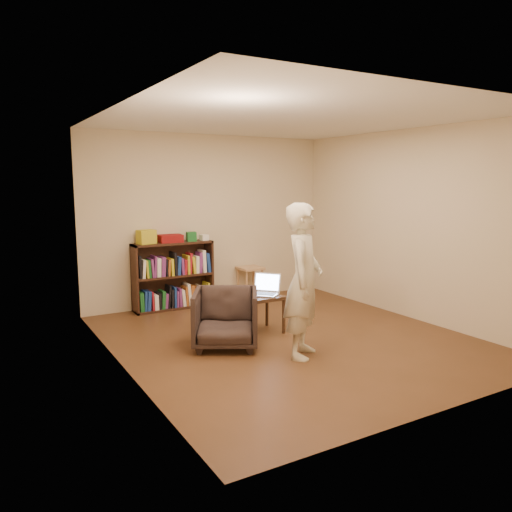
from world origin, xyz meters
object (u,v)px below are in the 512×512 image
armchair (226,318)px  side_table (262,301)px  laptop (265,290)px  person (304,281)px  stool (250,273)px  bookshelf (173,279)px

armchair → side_table: bearing=53.0°
armchair → laptop: 0.80m
person → side_table: bearing=42.6°
stool → person: person is taller
stool → side_table: stool is taller
armchair → person: 1.04m
laptop → side_table: bearing=-111.3°
side_table → bookshelf: bearing=107.6°
stool → person: size_ratio=0.31×
bookshelf → stool: bookshelf is taller
side_table → laptop: (0.06, 0.02, 0.14)m
armchair → laptop: size_ratio=1.57×
stool → side_table: bearing=-114.8°
stool → armchair: size_ratio=0.71×
bookshelf → stool: size_ratio=2.28×
bookshelf → armchair: size_ratio=1.62×
side_table → person: (-0.06, -0.98, 0.44)m
stool → side_table: size_ratio=1.11×
armchair → side_table: 0.71m
person → bookshelf: bearing=56.3°
stool → laptop: size_ratio=1.11×
bookshelf → person: bearing=-79.9°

